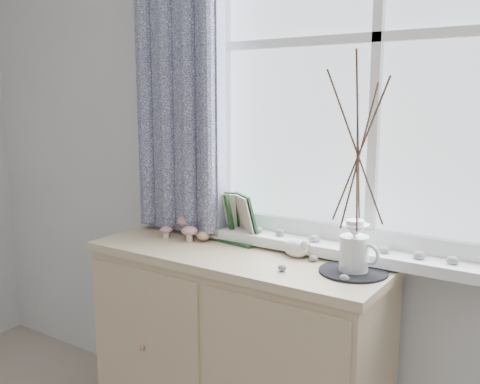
{
  "coord_description": "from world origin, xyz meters",
  "views": [
    {
      "loc": [
        0.97,
        0.1,
        1.44
      ],
      "look_at": [
        -0.1,
        1.7,
        1.1
      ],
      "focal_mm": 40.0,
      "sensor_mm": 36.0,
      "label": 1
    }
  ],
  "objects_px": {
    "sideboard": "(236,354)",
    "toadstool_cluster": "(186,225)",
    "twig_pitcher": "(358,148)",
    "botanical_book": "(228,217)"
  },
  "relations": [
    {
      "from": "sideboard",
      "to": "twig_pitcher",
      "type": "distance_m",
      "value": 0.97
    },
    {
      "from": "sideboard",
      "to": "botanical_book",
      "type": "relative_size",
      "value": 3.96
    },
    {
      "from": "twig_pitcher",
      "to": "toadstool_cluster",
      "type": "bearing_deg",
      "value": -173.51
    },
    {
      "from": "sideboard",
      "to": "toadstool_cluster",
      "type": "distance_m",
      "value": 0.57
    },
    {
      "from": "botanical_book",
      "to": "twig_pitcher",
      "type": "bearing_deg",
      "value": -0.38
    },
    {
      "from": "botanical_book",
      "to": "toadstool_cluster",
      "type": "relative_size",
      "value": 1.67
    },
    {
      "from": "toadstool_cluster",
      "to": "twig_pitcher",
      "type": "relative_size",
      "value": 0.24
    },
    {
      "from": "botanical_book",
      "to": "twig_pitcher",
      "type": "height_order",
      "value": "twig_pitcher"
    },
    {
      "from": "botanical_book",
      "to": "toadstool_cluster",
      "type": "xyz_separation_m",
      "value": [
        -0.2,
        -0.03,
        -0.05
      ]
    },
    {
      "from": "sideboard",
      "to": "toadstool_cluster",
      "type": "xyz_separation_m",
      "value": [
        -0.31,
        0.07,
        0.48
      ]
    }
  ]
}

